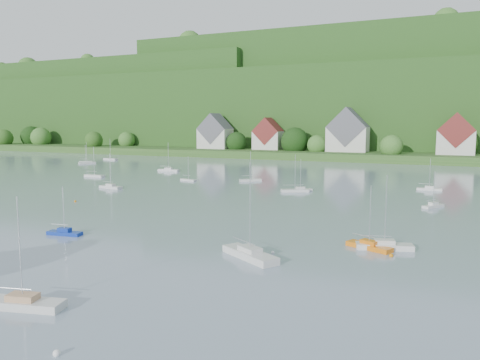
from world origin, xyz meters
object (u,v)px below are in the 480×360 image
object	(u,v)px
near_sailboat_1	(65,232)
near_sailboat_5	(369,245)
near_sailboat_3	(384,245)
near_sailboat_2	(23,302)
near_sailboat_4	(250,254)

from	to	relation	value
near_sailboat_1	near_sailboat_5	xyz separation A→B (m)	(37.75, 9.09, 0.03)
near_sailboat_3	near_sailboat_5	xyz separation A→B (m)	(-1.66, -0.63, -0.04)
near_sailboat_2	near_sailboat_3	distance (m)	38.40
near_sailboat_1	near_sailboat_5	bearing A→B (deg)	5.56
near_sailboat_1	near_sailboat_5	world-z (taller)	near_sailboat_5
near_sailboat_4	near_sailboat_5	distance (m)	14.53
near_sailboat_4	near_sailboat_2	bearing A→B (deg)	-87.21
near_sailboat_3	near_sailboat_5	world-z (taller)	near_sailboat_3
near_sailboat_2	near_sailboat_5	xyz separation A→B (m)	(22.66, 29.09, -0.05)
near_sailboat_1	near_sailboat_5	size ratio (longest dim) A/B	0.86
near_sailboat_1	near_sailboat_2	size ratio (longest dim) A/B	0.71
near_sailboat_1	near_sailboat_2	xyz separation A→B (m)	(15.10, -20.00, 0.07)
near_sailboat_2	near_sailboat_4	size ratio (longest dim) A/B	0.86
near_sailboat_1	near_sailboat_3	size ratio (longest dim) A/B	0.73
near_sailboat_5	near_sailboat_1	bearing A→B (deg)	-141.08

